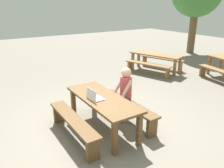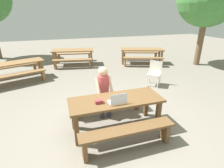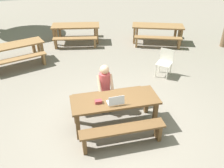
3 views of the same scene
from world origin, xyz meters
The scene contains 17 objects.
ground_plane centered at (0.00, 0.00, 0.00)m, with size 30.00×30.00×0.00m, color gray.
picnic_table_front centered at (0.00, 0.00, 0.63)m, with size 1.99×0.76×0.74m.
bench_near centered at (0.00, -0.68, 0.35)m, with size 1.84×0.30×0.46m.
bench_far centered at (0.00, 0.68, 0.35)m, with size 1.84×0.30×0.46m.
laptop centered at (-0.03, -0.17, 0.79)m, with size 0.36×0.26×0.22m.
small_pouch centered at (-0.39, -0.06, 0.77)m, with size 0.15×0.11×0.07m.
person_seated centered at (-0.09, 0.64, 0.74)m, with size 0.38×0.39×1.26m.
plastic_chair centered at (2.15, 2.02, 0.47)m, with size 0.62×0.62×0.86m.
picnic_table_mid centered at (-2.65, 4.04, 0.60)m, with size 2.15×1.30×0.71m.
bench_mid_south centered at (-2.46, 3.48, 0.33)m, with size 1.84×0.88×0.44m.
bench_mid_north centered at (-2.85, 4.60, 0.33)m, with size 1.84×0.88×0.44m.
picnic_table_rear centered at (3.06, 4.83, 0.63)m, with size 2.26×1.42×0.74m.
bench_rear_south centered at (2.85, 4.24, 0.34)m, with size 1.91×0.92×0.44m.
bench_rear_north centered at (3.27, 5.42, 0.34)m, with size 1.91×0.92×0.44m.
picnic_table_distant centered at (-0.31, 5.65, 0.64)m, with size 2.09×1.11×0.74m.
bench_distant_south centered at (-0.43, 4.98, 0.32)m, with size 1.81×0.60×0.42m.
bench_distant_north centered at (-0.20, 6.32, 0.32)m, with size 1.81×0.60×0.42m.
Camera 2 is at (-1.09, -3.13, 2.45)m, focal length 28.03 mm.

